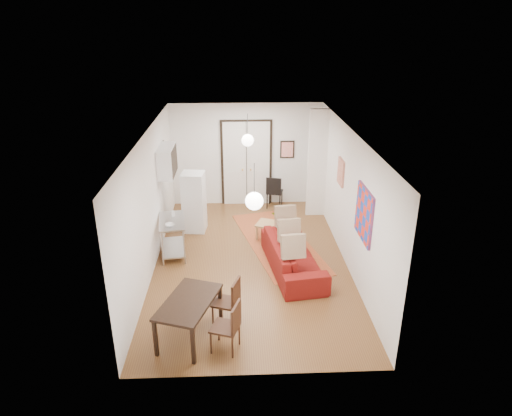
{
  "coord_description": "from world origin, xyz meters",
  "views": [
    {
      "loc": [
        -0.28,
        -8.92,
        5.03
      ],
      "look_at": [
        0.12,
        0.09,
        1.25
      ],
      "focal_mm": 32.0,
      "sensor_mm": 36.0,
      "label": 1
    }
  ],
  "objects_px": {
    "kitchen_counter": "(173,233)",
    "dining_chair_near": "(226,295)",
    "coffee_table": "(275,226)",
    "dining_chair_far": "(225,320)",
    "dining_table": "(189,305)",
    "sofa": "(293,256)",
    "black_side_chair": "(274,188)",
    "fridge": "(194,202)"
  },
  "relations": [
    {
      "from": "dining_table",
      "to": "kitchen_counter",
      "type": "bearing_deg",
      "value": 102.18
    },
    {
      "from": "coffee_table",
      "to": "sofa",
      "type": "bearing_deg",
      "value": -80.42
    },
    {
      "from": "dining_chair_far",
      "to": "dining_table",
      "type": "bearing_deg",
      "value": -94.65
    },
    {
      "from": "dining_table",
      "to": "dining_chair_far",
      "type": "xyz_separation_m",
      "value": [
        0.6,
        -0.26,
        -0.12
      ]
    },
    {
      "from": "sofa",
      "to": "dining_table",
      "type": "distance_m",
      "value": 2.93
    },
    {
      "from": "sofa",
      "to": "black_side_chair",
      "type": "distance_m",
      "value": 3.65
    },
    {
      "from": "sofa",
      "to": "black_side_chair",
      "type": "relative_size",
      "value": 2.52
    },
    {
      "from": "dining_chair_near",
      "to": "coffee_table",
      "type": "bearing_deg",
      "value": 179.06
    },
    {
      "from": "kitchen_counter",
      "to": "dining_chair_near",
      "type": "height_order",
      "value": "dining_chair_near"
    },
    {
      "from": "fridge",
      "to": "black_side_chair",
      "type": "bearing_deg",
      "value": 41.58
    },
    {
      "from": "kitchen_counter",
      "to": "dining_chair_far",
      "type": "height_order",
      "value": "dining_chair_far"
    },
    {
      "from": "sofa",
      "to": "kitchen_counter",
      "type": "distance_m",
      "value": 2.77
    },
    {
      "from": "fridge",
      "to": "dining_chair_far",
      "type": "distance_m",
      "value": 4.59
    },
    {
      "from": "dining_table",
      "to": "coffee_table",
      "type": "bearing_deg",
      "value": 64.13
    },
    {
      "from": "kitchen_counter",
      "to": "dining_chair_far",
      "type": "distance_m",
      "value": 3.46
    },
    {
      "from": "dining_chair_near",
      "to": "dining_chair_far",
      "type": "height_order",
      "value": "same"
    },
    {
      "from": "coffee_table",
      "to": "dining_chair_far",
      "type": "distance_m",
      "value": 4.04
    },
    {
      "from": "coffee_table",
      "to": "fridge",
      "type": "distance_m",
      "value": 2.14
    },
    {
      "from": "fridge",
      "to": "dining_chair_near",
      "type": "xyz_separation_m",
      "value": [
        0.85,
        -3.8,
        -0.25
      ]
    },
    {
      "from": "dining_table",
      "to": "dining_chair_far",
      "type": "distance_m",
      "value": 0.67
    },
    {
      "from": "dining_table",
      "to": "dining_chair_far",
      "type": "relative_size",
      "value": 1.65
    },
    {
      "from": "sofa",
      "to": "dining_chair_far",
      "type": "distance_m",
      "value": 2.77
    },
    {
      "from": "fridge",
      "to": "black_side_chair",
      "type": "distance_m",
      "value": 2.65
    },
    {
      "from": "dining_chair_far",
      "to": "black_side_chair",
      "type": "bearing_deg",
      "value": -173.16
    },
    {
      "from": "dining_chair_far",
      "to": "fridge",
      "type": "bearing_deg",
      "value": -150.34
    },
    {
      "from": "dining_table",
      "to": "sofa",
      "type": "bearing_deg",
      "value": 46.81
    },
    {
      "from": "fridge",
      "to": "black_side_chair",
      "type": "relative_size",
      "value": 1.64
    },
    {
      "from": "coffee_table",
      "to": "fridge",
      "type": "bearing_deg",
      "value": 162.28
    },
    {
      "from": "coffee_table",
      "to": "dining_table",
      "type": "bearing_deg",
      "value": -115.87
    },
    {
      "from": "kitchen_counter",
      "to": "dining_chair_near",
      "type": "bearing_deg",
      "value": -71.87
    },
    {
      "from": "dining_table",
      "to": "dining_chair_far",
      "type": "height_order",
      "value": "dining_chair_far"
    },
    {
      "from": "sofa",
      "to": "dining_table",
      "type": "relative_size",
      "value": 1.6
    },
    {
      "from": "kitchen_counter",
      "to": "black_side_chair",
      "type": "bearing_deg",
      "value": 39.93
    },
    {
      "from": "coffee_table",
      "to": "fridge",
      "type": "xyz_separation_m",
      "value": [
        -2.0,
        0.64,
        0.41
      ]
    },
    {
      "from": "kitchen_counter",
      "to": "dining_chair_far",
      "type": "xyz_separation_m",
      "value": [
        1.24,
        -3.23,
        -0.02
      ]
    },
    {
      "from": "dining_chair_far",
      "to": "black_side_chair",
      "type": "relative_size",
      "value": 0.95
    },
    {
      "from": "sofa",
      "to": "dining_chair_far",
      "type": "height_order",
      "value": "dining_chair_far"
    },
    {
      "from": "fridge",
      "to": "black_side_chair",
      "type": "height_order",
      "value": "fridge"
    },
    {
      "from": "dining_chair_near",
      "to": "black_side_chair",
      "type": "xyz_separation_m",
      "value": [
        1.3,
        5.34,
        0.03
      ]
    },
    {
      "from": "dining_chair_near",
      "to": "dining_table",
      "type": "bearing_deg",
      "value": -34.93
    },
    {
      "from": "dining_table",
      "to": "black_side_chair",
      "type": "relative_size",
      "value": 1.57
    },
    {
      "from": "sofa",
      "to": "dining_chair_far",
      "type": "xyz_separation_m",
      "value": [
        -1.4,
        -2.39,
        0.17
      ]
    }
  ]
}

